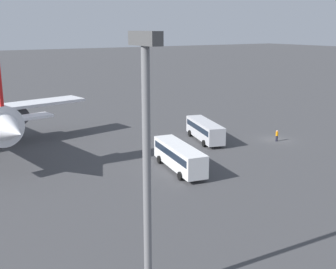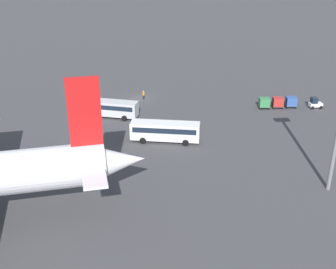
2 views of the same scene
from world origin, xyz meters
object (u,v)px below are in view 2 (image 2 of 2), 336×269
object	(u,v)px
shuttle_bus_far	(165,130)
baggage_tug	(315,103)
worker_person	(144,95)
cargo_cart_red	(278,102)
shuttle_bus_near	(109,107)
cargo_cart_green	(264,102)
cargo_cart_blue	(291,102)

from	to	relation	value
shuttle_bus_far	baggage_tug	xyz separation A→B (m)	(-29.09, -13.30, -0.93)
shuttle_bus_far	worker_person	xyz separation A→B (m)	(3.27, -20.14, -1.00)
worker_person	cargo_cart_red	xyz separation A→B (m)	(-25.30, 6.48, 0.32)
baggage_tug	shuttle_bus_far	bearing A→B (deg)	21.07
shuttle_bus_near	cargo_cart_red	bearing A→B (deg)	-159.03
worker_person	cargo_cart_green	size ratio (longest dim) A/B	0.83
baggage_tug	shuttle_bus_near	bearing A→B (deg)	0.03
worker_person	shuttle_bus_near	bearing A→B (deg)	56.39
shuttle_bus_far	cargo_cart_blue	bearing A→B (deg)	-140.83
baggage_tug	cargo_cart_green	xyz separation A→B (m)	(9.67, -0.24, 0.25)
worker_person	cargo_cart_red	world-z (taller)	cargo_cart_red
baggage_tug	cargo_cart_red	world-z (taller)	baggage_tug
worker_person	cargo_cart_blue	distance (m)	28.62
shuttle_bus_near	cargo_cart_green	bearing A→B (deg)	-158.81
cargo_cart_red	cargo_cart_green	xyz separation A→B (m)	(2.60, 0.12, 0.00)
shuttle_bus_far	worker_person	bearing A→B (deg)	-70.83
cargo_cart_blue	cargo_cart_red	xyz separation A→B (m)	(2.60, 0.12, 0.00)
shuttle_bus_far	cargo_cart_blue	size ratio (longest dim) A/B	5.27
shuttle_bus_far	cargo_cart_blue	world-z (taller)	shuttle_bus_far
shuttle_bus_far	worker_person	distance (m)	20.43
worker_person	cargo_cart_green	xyz separation A→B (m)	(-22.69, 6.59, 0.32)
shuttle_bus_far	baggage_tug	world-z (taller)	shuttle_bus_far
shuttle_bus_far	worker_person	world-z (taller)	shuttle_bus_far
shuttle_bus_near	cargo_cart_blue	size ratio (longest dim) A/B	5.05
shuttle_bus_far	baggage_tug	bearing A→B (deg)	-145.48
baggage_tug	cargo_cart_red	size ratio (longest dim) A/B	1.19
baggage_tug	cargo_cart_red	xyz separation A→B (m)	(7.06, -0.36, 0.25)
shuttle_bus_far	cargo_cart_green	bearing A→B (deg)	-135.16
shuttle_bus_near	cargo_cart_red	world-z (taller)	shuttle_bus_near
cargo_cart_blue	cargo_cart_green	size ratio (longest dim) A/B	1.00
worker_person	cargo_cart_blue	world-z (taller)	cargo_cart_blue
worker_person	cargo_cart_blue	size ratio (longest dim) A/B	0.83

